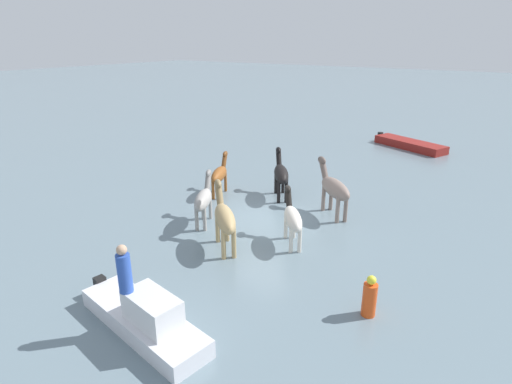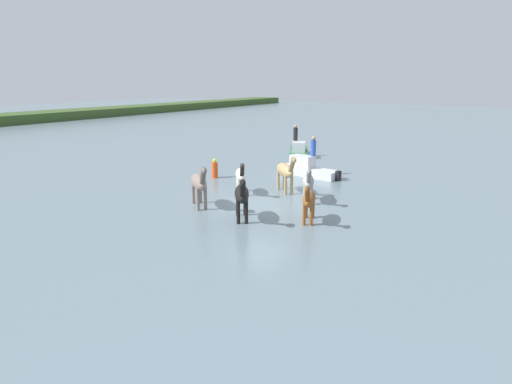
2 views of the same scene
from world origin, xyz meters
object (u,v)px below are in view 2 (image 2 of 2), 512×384
at_px(horse_lead, 241,175).
at_px(boat_launch_far, 299,152).
at_px(horse_pinto_flank, 308,182).
at_px(buoy_channel_marker, 215,169).
at_px(boat_motor_center, 307,170).
at_px(person_watcher_seated, 296,133).
at_px(horse_rear_stallion, 199,182).
at_px(horse_dark_mare, 242,194).
at_px(horse_chestnut_trailing, 286,171).
at_px(person_spotter_bow, 313,147).
at_px(horse_dun_straggler, 309,199).

height_order(horse_lead, boat_launch_far, horse_lead).
bearing_deg(horse_pinto_flank, buoy_channel_marker, -133.96).
xyz_separation_m(boat_motor_center, person_watcher_seated, (5.73, 3.93, 1.43)).
height_order(horse_pinto_flank, person_watcher_seated, person_watcher_seated).
relative_size(horse_rear_stallion, buoy_channel_marker, 2.02).
relative_size(horse_lead, horse_rear_stallion, 0.86).
bearing_deg(horse_rear_stallion, horse_dark_mare, 27.99).
height_order(horse_rear_stallion, buoy_channel_marker, horse_rear_stallion).
relative_size(boat_motor_center, buoy_channel_marker, 3.73).
xyz_separation_m(boat_motor_center, buoy_channel_marker, (-3.57, 4.26, 0.21)).
height_order(boat_motor_center, person_watcher_seated, person_watcher_seated).
height_order(horse_dark_mare, person_watcher_seated, person_watcher_seated).
height_order(horse_lead, boat_motor_center, horse_lead).
relative_size(horse_dark_mare, person_watcher_seated, 1.90).
relative_size(horse_chestnut_trailing, buoy_channel_marker, 1.92).
relative_size(boat_launch_far, person_watcher_seated, 3.98).
xyz_separation_m(horse_chestnut_trailing, buoy_channel_marker, (0.85, 5.23, -0.61)).
xyz_separation_m(boat_launch_far, person_spotter_bow, (-5.63, -3.92, 1.40)).
distance_m(horse_lead, buoy_channel_marker, 4.26).
height_order(horse_dun_straggler, person_spotter_bow, person_spotter_bow).
bearing_deg(buoy_channel_marker, horse_lead, -123.87).
relative_size(horse_chestnut_trailing, horse_dark_mare, 0.97).
xyz_separation_m(horse_chestnut_trailing, horse_dark_mare, (-5.17, -0.88, -0.03)).
bearing_deg(horse_lead, horse_dark_mare, -3.63).
bearing_deg(boat_launch_far, person_spotter_bow, 7.95).
distance_m(boat_launch_far, person_watcher_seated, 1.45).
height_order(horse_rear_stallion, horse_dun_straggler, horse_rear_stallion).
height_order(boat_motor_center, buoy_channel_marker, boat_motor_center).
bearing_deg(horse_lead, boat_motor_center, 134.00).
distance_m(horse_dark_mare, person_watcher_seated, 16.40).
relative_size(horse_lead, person_spotter_bow, 1.66).
xyz_separation_m(horse_rear_stallion, buoy_channel_marker, (5.43, 3.37, -0.63)).
bearing_deg(horse_chestnut_trailing, boat_motor_center, 145.18).
relative_size(boat_launch_far, person_spotter_bow, 3.98).
xyz_separation_m(horse_pinto_flank, horse_chestnut_trailing, (1.15, 1.87, 0.13)).
relative_size(horse_pinto_flank, horse_dun_straggler, 1.01).
relative_size(horse_pinto_flank, person_watcher_seated, 1.85).
bearing_deg(buoy_channel_marker, horse_dun_straggler, -119.31).
bearing_deg(person_watcher_seated, person_spotter_bow, -142.91).
height_order(person_watcher_seated, buoy_channel_marker, person_watcher_seated).
distance_m(boat_motor_center, buoy_channel_marker, 5.56).
bearing_deg(horse_dun_straggler, horse_lead, -138.19).
bearing_deg(person_watcher_seated, horse_chestnut_trailing, -154.20).
bearing_deg(horse_pinto_flank, horse_chestnut_trailing, -149.80).
height_order(boat_launch_far, person_watcher_seated, person_watcher_seated).
relative_size(horse_dun_straggler, buoy_channel_marker, 1.92).
height_order(boat_launch_far, person_spotter_bow, person_spotter_bow).
xyz_separation_m(person_spotter_bow, person_watcher_seated, (5.50, 4.16, 0.02)).
bearing_deg(person_spotter_bow, horse_pinto_flank, -155.71).
xyz_separation_m(horse_dun_straggler, boat_launch_far, (14.23, 7.99, -0.64)).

